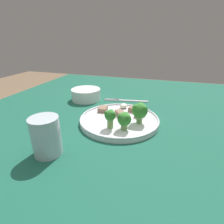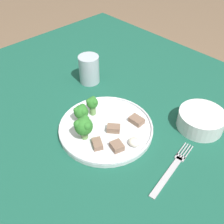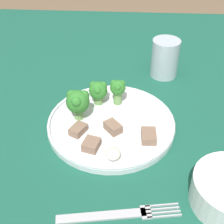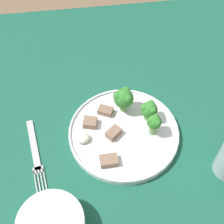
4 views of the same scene
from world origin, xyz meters
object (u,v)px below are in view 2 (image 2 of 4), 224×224
dinner_plate (106,128)px  fork (172,169)px  cream_bowl (201,120)px  drinking_glass (89,71)px

dinner_plate → fork: bearing=6.5°
fork → cream_bowl: (-0.04, 0.18, 0.02)m
fork → drinking_glass: bearing=167.0°
dinner_plate → drinking_glass: size_ratio=2.73×
fork → cream_bowl: 0.18m
dinner_plate → cream_bowl: bearing=49.4°
drinking_glass → cream_bowl: bearing=11.6°
dinner_plate → cream_bowl: size_ratio=2.04×
cream_bowl → dinner_plate: bearing=-130.6°
fork → cream_bowl: bearing=101.7°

